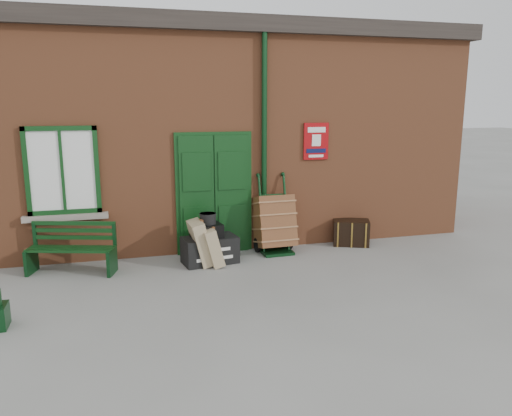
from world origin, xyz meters
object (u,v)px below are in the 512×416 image
object	(u,v)px
porter_trolley	(274,223)
dark_trunk	(351,232)
houdini_trunk	(210,250)
bench	(72,247)

from	to	relation	value
porter_trolley	dark_trunk	distance (m)	1.64
houdini_trunk	porter_trolley	world-z (taller)	porter_trolley
bench	porter_trolley	bearing A→B (deg)	21.02
porter_trolley	dark_trunk	bearing A→B (deg)	-0.62
houdini_trunk	porter_trolley	xyz separation A→B (m)	(1.30, 0.36, 0.32)
bench	porter_trolley	world-z (taller)	porter_trolley
bench	dark_trunk	xyz separation A→B (m)	(5.20, 0.27, -0.19)
houdini_trunk	dark_trunk	world-z (taller)	dark_trunk
porter_trolley	dark_trunk	xyz separation A→B (m)	(1.61, 0.03, -0.31)
bench	houdini_trunk	distance (m)	2.30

